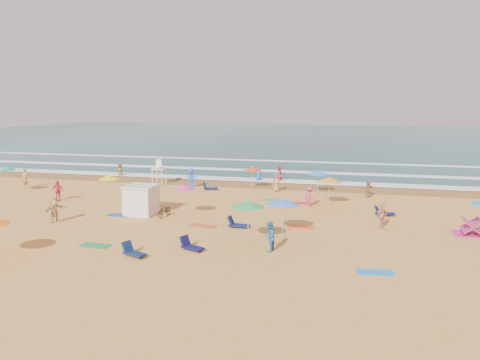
# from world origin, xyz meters

# --- Properties ---
(ground) EXTENTS (220.00, 220.00, 0.00)m
(ground) POSITION_xyz_m (0.00, 0.00, 0.00)
(ground) COLOR gold
(ground) RESTS_ON ground
(ocean) EXTENTS (220.00, 140.00, 0.18)m
(ocean) POSITION_xyz_m (0.00, 84.00, 0.00)
(ocean) COLOR #0C4756
(ocean) RESTS_ON ground
(wet_sand) EXTENTS (220.00, 220.00, 0.00)m
(wet_sand) POSITION_xyz_m (0.00, 12.50, 0.01)
(wet_sand) COLOR olive
(wet_sand) RESTS_ON ground
(surf_foam) EXTENTS (200.00, 18.70, 0.05)m
(surf_foam) POSITION_xyz_m (0.00, 21.32, 0.10)
(surf_foam) COLOR white
(surf_foam) RESTS_ON ground
(cabana) EXTENTS (2.00, 2.00, 2.00)m
(cabana) POSITION_xyz_m (-2.88, -1.81, 1.00)
(cabana) COLOR silver
(cabana) RESTS_ON ground
(cabana_roof) EXTENTS (2.20, 2.20, 0.12)m
(cabana_roof) POSITION_xyz_m (-2.88, -1.81, 2.06)
(cabana_roof) COLOR silver
(cabana_roof) RESTS_ON cabana
(bicycle) EXTENTS (0.72, 1.73, 0.89)m
(bicycle) POSITION_xyz_m (-0.98, -2.11, 0.44)
(bicycle) COLOR black
(bicycle) RESTS_ON ground
(lifeguard_stand) EXTENTS (1.20, 1.20, 2.10)m
(lifeguard_stand) POSITION_xyz_m (-7.11, 10.47, 1.05)
(lifeguard_stand) COLOR white
(lifeguard_stand) RESTS_ON ground
(beach_umbrellas) EXTENTS (64.92, 26.23, 0.82)m
(beach_umbrellas) POSITION_xyz_m (3.43, -1.88, 2.05)
(beach_umbrellas) COLOR orange
(beach_umbrellas) RESTS_ON ground
(loungers) EXTENTS (49.05, 20.33, 0.34)m
(loungers) POSITION_xyz_m (6.33, -2.70, 0.17)
(loungers) COLOR #0E1D47
(loungers) RESTS_ON ground
(towels) EXTENTS (50.12, 20.39, 0.03)m
(towels) POSITION_xyz_m (2.51, -1.10, 0.01)
(towels) COLOR red
(towels) RESTS_ON ground
(beachgoers) EXTENTS (47.09, 24.75, 2.13)m
(beachgoers) POSITION_xyz_m (-0.28, 4.37, 0.78)
(beachgoers) COLOR brown
(beachgoers) RESTS_ON ground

